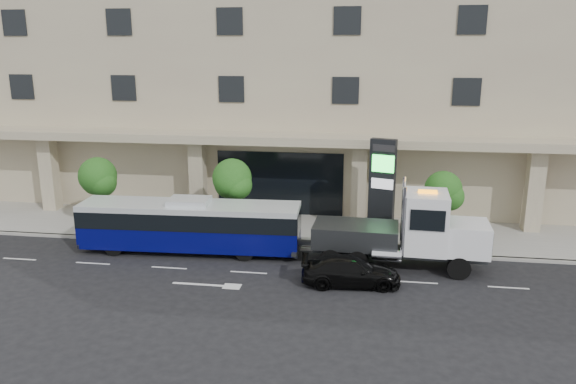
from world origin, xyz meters
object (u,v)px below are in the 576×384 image
city_bus (190,225)px  tow_truck (407,233)px  signage_pylon (382,188)px  black_sedan (351,271)px

city_bus → tow_truck: (11.16, -0.56, 0.29)m
tow_truck → signage_pylon: 4.21m
city_bus → black_sedan: city_bus is taller
black_sedan → tow_truck: bearing=-51.2°
tow_truck → signage_pylon: signage_pylon is taller
tow_truck → black_sedan: 3.78m
city_bus → signage_pylon: (9.94, 3.28, 1.51)m
black_sedan → signage_pylon: (1.39, 6.33, 2.34)m
city_bus → tow_truck: size_ratio=1.22×
tow_truck → black_sedan: bearing=-133.8°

